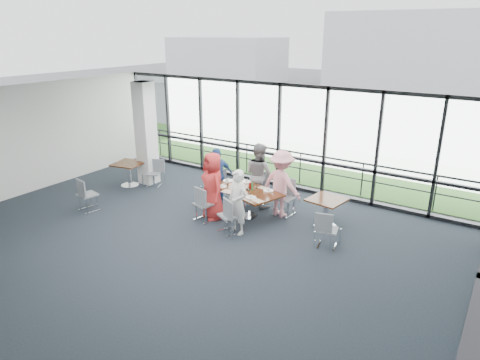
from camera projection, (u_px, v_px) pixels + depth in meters
The scene contains 40 objects.
floor at pixel (170, 250), 9.59m from camera, with size 12.00×10.00×0.02m, color #1C242C.
ceiling at pixel (162, 107), 8.53m from camera, with size 12.00×10.00×0.04m, color silver.
wall_left at pixel (9, 143), 12.16m from camera, with size 0.10×10.00×3.20m, color silver.
curtain_wall_back at pixel (279, 136), 13.00m from camera, with size 12.00×0.10×3.20m, color white.
structural_column at pixel (146, 134), 13.29m from camera, with size 0.50×0.50×3.20m, color silver.
apron at pixel (336, 151), 17.48m from camera, with size 80.00×70.00×0.02m, color slate.
grass_strip at pixel (316, 162), 15.89m from camera, with size 80.00×5.00×0.01m, color #315D25.
hangar_aux at pixel (227, 60), 40.32m from camera, with size 10.00×6.00×4.00m, color silver.
guard_rail at pixel (287, 166), 13.84m from camera, with size 0.06×0.06×12.00m, color #2D2D33.
main_table at pixel (246, 194), 11.10m from camera, with size 2.08×1.53×0.75m.
side_table_left at pixel (128, 167), 13.30m from camera, with size 0.99×0.99×0.75m.
side_table_right at pixel (327, 204), 10.48m from camera, with size 0.93×0.93×0.75m.
diner_near_left at pixel (213, 186), 10.92m from camera, with size 0.86×0.56×1.77m, color red.
diner_near_right at pixel (238, 202), 10.13m from camera, with size 0.58×0.42×1.59m, color white.
diner_far_left at pixel (259, 175), 11.76m from camera, with size 0.86×0.53×1.78m, color slate.
diner_far_right at pixel (282, 184), 11.07m from camera, with size 1.15×0.59×1.77m, color pink.
diner_end at pixel (218, 176), 11.94m from camera, with size 0.93×0.51×1.59m, color #294D91.
chair_main_nl at pixel (204, 204), 10.90m from camera, with size 0.45×0.45×0.92m, color slate, non-canonical shape.
chair_main_nr at pixel (229, 216), 10.22m from camera, with size 0.45×0.45×0.91m, color slate, non-canonical shape.
chair_main_fl at pixel (260, 188), 12.03m from camera, with size 0.42×0.42×0.87m, color slate, non-canonical shape.
chair_main_fr at pixel (285, 198), 11.26m from camera, with size 0.46×0.46×0.94m, color slate, non-canonical shape.
chair_main_end at pixel (213, 185), 12.26m from camera, with size 0.43×0.43×0.89m, color slate, non-canonical shape.
chair_spare_la at pixel (88, 195), 11.51m from camera, with size 0.45×0.45×0.92m, color slate, non-canonical shape.
chair_spare_lb at pixel (153, 173), 13.34m from camera, with size 0.41×0.41×0.83m, color slate, non-canonical shape.
chair_spare_r at pixel (328, 230), 9.56m from camera, with size 0.42×0.42×0.85m, color slate, non-canonical shape.
plate_nl at pixel (222, 186), 11.25m from camera, with size 0.25×0.25×0.01m, color white.
plate_nr at pixel (251, 197), 10.51m from camera, with size 0.26×0.26×0.01m, color white.
plate_fl at pixel (247, 182), 11.59m from camera, with size 0.26×0.26×0.01m, color white.
plate_fr at pixel (269, 191), 10.96m from camera, with size 0.26×0.26×0.01m, color white.
plate_end at pixel (228, 181), 11.68m from camera, with size 0.27×0.27×0.01m, color white.
tumbler_a at pixel (235, 186), 11.09m from camera, with size 0.07×0.07×0.13m, color white.
tumbler_b at pixel (249, 191), 10.75m from camera, with size 0.07×0.07×0.13m, color white.
tumbler_c at pixel (256, 186), 11.12m from camera, with size 0.07×0.07×0.13m, color white.
tumbler_d at pixel (227, 183), 11.37m from camera, with size 0.06×0.06×0.13m, color white.
menu_a at pixel (228, 192), 10.91m from camera, with size 0.33×0.23×0.00m, color silver.
menu_b at pixel (258, 201), 10.32m from camera, with size 0.28×0.19×0.00m, color silver.
menu_c at pixel (263, 188), 11.16m from camera, with size 0.27×0.19×0.00m, color silver.
condiment_caddy at pixel (248, 189), 11.01m from camera, with size 0.10×0.07×0.04m, color black.
ketchup_bottle at pixel (250, 186), 11.03m from camera, with size 0.06×0.06×0.18m, color #9D0604.
green_bottle at pixel (252, 187), 10.97m from camera, with size 0.05×0.05×0.20m, color #257133.
Camera 1 is at (5.99, -6.27, 4.66)m, focal length 32.00 mm.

